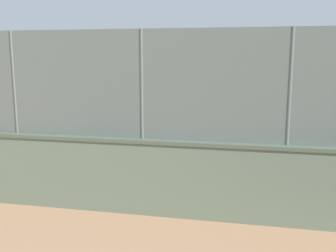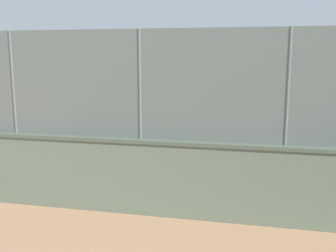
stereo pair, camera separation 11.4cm
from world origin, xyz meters
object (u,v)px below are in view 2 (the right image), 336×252
object	(u,v)px
player_baseline_waiting	(147,115)
sports_ball	(261,102)
player_near_wall_returning	(292,113)
player_crossing_court	(96,121)

from	to	relation	value
player_baseline_waiting	sports_ball	distance (m)	5.21
player_near_wall_returning	sports_ball	size ratio (longest dim) A/B	13.87
player_baseline_waiting	sports_ball	world-z (taller)	player_baseline_waiting
player_near_wall_returning	player_baseline_waiting	size ratio (longest dim) A/B	0.98
player_near_wall_returning	sports_ball	bearing A→B (deg)	28.22
player_baseline_waiting	player_crossing_court	bearing A→B (deg)	62.17
player_baseline_waiting	player_crossing_court	distance (m)	2.79
player_near_wall_returning	player_crossing_court	distance (m)	9.01
player_crossing_court	sports_ball	xyz separation A→B (m)	(-6.19, -4.17, 0.45)
sports_ball	player_baseline_waiting	bearing A→B (deg)	19.28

